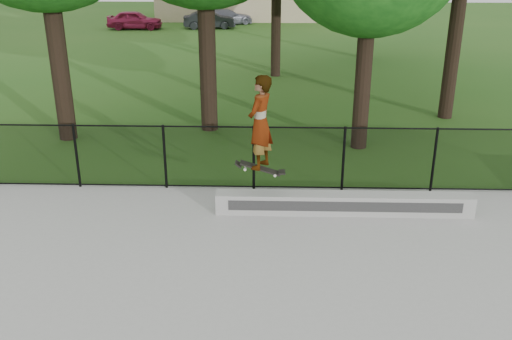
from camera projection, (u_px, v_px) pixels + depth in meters
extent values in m
cube|color=#A0A09B|center=(344.00, 203.00, 11.76)|extent=(5.28, 0.40, 0.43)
imported|color=maroon|center=(135.00, 20.00, 36.90)|extent=(3.51, 1.47, 1.20)
imported|color=black|center=(209.00, 20.00, 37.19)|extent=(3.18, 1.58, 1.11)
imported|color=gray|center=(227.00, 17.00, 39.06)|extent=(3.56, 2.67, 1.03)
cube|color=black|center=(260.00, 168.00, 11.47)|extent=(0.81, 0.23, 0.28)
imported|color=#A6D3DA|center=(260.00, 122.00, 11.11)|extent=(0.69, 0.81, 1.88)
cylinder|color=black|center=(77.00, 156.00, 12.84)|extent=(0.06, 0.06, 1.50)
cylinder|color=black|center=(165.00, 157.00, 12.79)|extent=(0.06, 0.06, 1.50)
cylinder|color=black|center=(254.00, 158.00, 12.73)|extent=(0.06, 0.06, 1.50)
cylinder|color=black|center=(343.00, 159.00, 12.67)|extent=(0.06, 0.06, 1.50)
cylinder|color=black|center=(434.00, 160.00, 12.61)|extent=(0.06, 0.06, 1.50)
cylinder|color=black|center=(254.00, 127.00, 12.46)|extent=(16.00, 0.04, 0.04)
cylinder|color=black|center=(254.00, 187.00, 12.99)|extent=(16.00, 0.04, 0.04)
cube|color=black|center=(254.00, 158.00, 12.73)|extent=(16.00, 0.01, 1.50)
cylinder|color=black|center=(363.00, 74.00, 15.06)|extent=(0.44, 0.44, 4.11)
cylinder|color=black|center=(58.00, 54.00, 15.63)|extent=(0.44, 0.44, 4.85)
cylinder|color=black|center=(276.00, 18.00, 23.35)|extent=(0.44, 0.44, 4.78)
cylinder|color=black|center=(371.00, 8.00, 26.93)|extent=(0.44, 0.44, 4.79)
cylinder|color=black|center=(457.00, 23.00, 17.41)|extent=(0.44, 0.44, 5.97)
cylinder|color=black|center=(207.00, 49.00, 16.44)|extent=(0.44, 0.44, 4.82)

